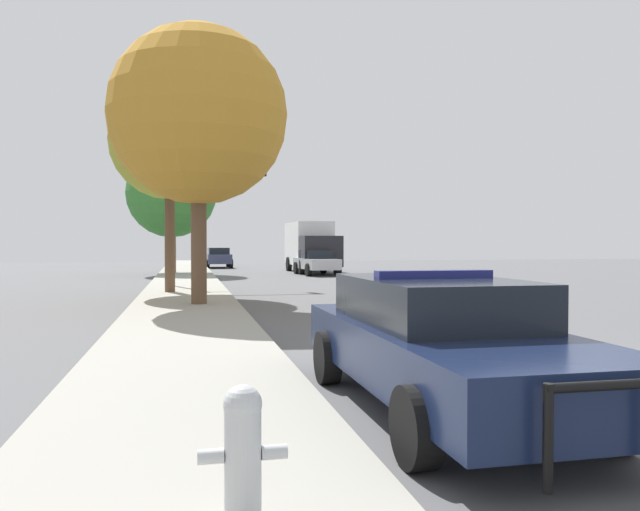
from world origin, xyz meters
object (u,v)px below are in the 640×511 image
Objects in this scene: traffic_light at (206,189)px; car_background_oncoming at (316,262)px; tree_sidewalk_near at (198,116)px; box_truck at (311,245)px; tree_sidewalk_mid at (169,141)px; tree_sidewalk_far at (171,193)px; police_car at (441,340)px; car_background_distant at (218,257)px; fire_hydrant at (243,449)px.

car_background_oncoming is at bearing 53.99° from traffic_light.
traffic_light is 8.40m from tree_sidewalk_near.
tree_sidewalk_mid is at bearing 63.16° from box_truck.
tree_sidewalk_mid is at bearing -89.01° from tree_sidewalk_far.
tree_sidewalk_mid is at bearing -78.69° from police_car.
police_car is at bearing 81.45° from box_truck.
car_background_distant is 29.12m from tree_sidewalk_near.
fire_hydrant is 0.11× the size of box_truck.
fire_hydrant is 35.36m from box_truck.
box_truck reaches higher than car_background_oncoming.
tree_sidewalk_far reaches higher than fire_hydrant.
tree_sidewalk_mid reaches higher than tree_sidewalk_far.
car_background_oncoming is 0.63× the size of tree_sidewalk_mid.
tree_sidewalk_near is at bearing -86.56° from tree_sidewalk_far.
car_background_oncoming is 3.56m from box_truck.
tree_sidewalk_mid reaches higher than car_background_oncoming.
police_car is 0.71× the size of tree_sidewalk_mid.
tree_sidewalk_mid is (-8.22, -16.07, 3.70)m from box_truck.
tree_sidewalk_near is (-1.98, -28.69, 4.60)m from car_background_distant.
police_car reaches higher than car_background_oncoming.
police_car reaches higher than fire_hydrant.
car_background_distant is 0.56× the size of tree_sidewalk_mid.
fire_hydrant is 19.13m from tree_sidewalk_mid.
tree_sidewalk_far is (-1.62, 10.91, 0.65)m from traffic_light.
fire_hydrant is 22.52m from traffic_light.
car_background_oncoming is at bearing -13.93° from tree_sidewalk_far.
car_background_oncoming is 0.64× the size of tree_sidewalk_far.
traffic_light is 0.76× the size of tree_sidewalk_mid.
traffic_light is 20.72m from car_background_distant.
traffic_light is 1.21× the size of car_background_oncoming.
fire_hydrant is (-2.40, -2.59, -0.19)m from police_car.
tree_sidewalk_mid is at bearing 101.23° from tree_sidewalk_near.
car_background_distant is (2.00, 42.65, 0.20)m from fire_hydrant.
police_car is at bearing -90.86° from car_background_distant.
tree_sidewalk_near is at bearing 70.69° from box_truck.
police_car is 40.06m from car_background_distant.
tree_sidewalk_mid reaches higher than box_truck.
car_background_oncoming is 15.59m from tree_sidewalk_mid.
traffic_light is 11.05m from tree_sidewalk_far.
tree_sidewalk_far is (-8.47, -1.41, 3.03)m from box_truck.
tree_sidewalk_far is 0.92× the size of tree_sidewalk_near.
tree_sidewalk_mid is at bearing -110.08° from traffic_light.
traffic_light reaches higher than box_truck.
tree_sidewalk_near is (-0.47, -8.28, 1.32)m from traffic_light.
tree_sidewalk_far is at bearing -83.74° from police_car.
traffic_light is 1.36× the size of car_background_distant.
tree_sidewalk_near is (-7.32, -20.61, 3.70)m from box_truck.
traffic_light is at bearing 50.64° from car_background_oncoming.
tree_sidewalk_mid is 14.68m from tree_sidewalk_far.
fire_hydrant is at bearing 78.25° from box_truck.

